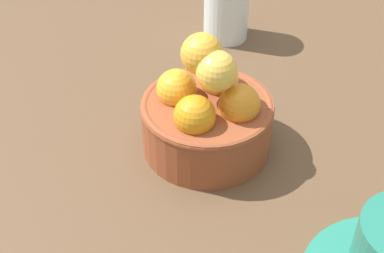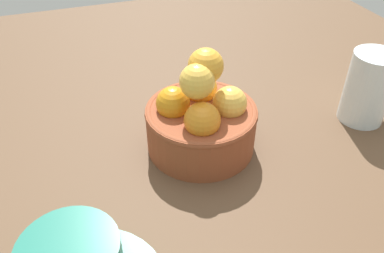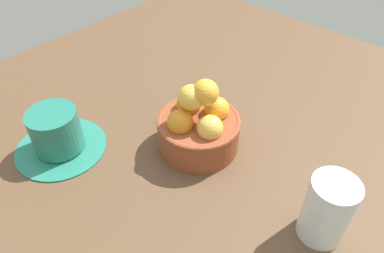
{
  "view_description": "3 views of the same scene",
  "coord_description": "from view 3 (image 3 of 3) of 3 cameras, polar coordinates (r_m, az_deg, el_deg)",
  "views": [
    {
      "loc": [
        -1.33,
        46.89,
        41.85
      ],
      "look_at": [
        1.46,
        2.93,
        5.2
      ],
      "focal_mm": 51.14,
      "sensor_mm": 36.0,
      "label": 1
    },
    {
      "loc": [
        -38.54,
        14.72,
        34.99
      ],
      "look_at": [
        -0.15,
        1.31,
        3.75
      ],
      "focal_mm": 36.78,
      "sensor_mm": 36.0,
      "label": 2
    },
    {
      "loc": [
        -35.66,
        -30.49,
        46.21
      ],
      "look_at": [
        0.08,
        1.63,
        3.53
      ],
      "focal_mm": 33.68,
      "sensor_mm": 36.0,
      "label": 3
    }
  ],
  "objects": [
    {
      "name": "water_glass",
      "position": [
        0.53,
        20.62,
        -12.22
      ],
      "size": [
        6.52,
        6.52,
        10.56
      ],
      "primitive_type": "cylinder",
      "color": "silver",
      "rests_on": "ground_plane"
    },
    {
      "name": "ground_plane",
      "position": [
        0.67,
        0.99,
        -4.04
      ],
      "size": [
        116.99,
        110.27,
        3.54
      ],
      "primitive_type": "cube",
      "color": "brown"
    },
    {
      "name": "terracotta_bowl",
      "position": [
        0.63,
        1.05,
        0.12
      ],
      "size": [
        14.61,
        14.61,
        14.08
      ],
      "color": "brown",
      "rests_on": "ground_plane"
    },
    {
      "name": "coffee_cup",
      "position": [
        0.67,
        -20.61,
        -1.14
      ],
      "size": [
        16.12,
        16.12,
        8.15
      ],
      "color": "#277C68",
      "rests_on": "ground_plane"
    }
  ]
}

